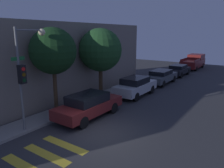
# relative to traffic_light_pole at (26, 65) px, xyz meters

# --- Properties ---
(ground_plane) EXTENTS (60.00, 60.00, 0.00)m
(ground_plane) POSITION_rel_traffic_light_pole_xyz_m (1.65, -3.37, -3.43)
(ground_plane) COLOR #333335
(sidewalk) EXTENTS (26.00, 1.67, 0.14)m
(sidewalk) POSITION_rel_traffic_light_pole_xyz_m (1.65, 0.67, -3.36)
(sidewalk) COLOR gray
(sidewalk) RESTS_ON ground
(building_row) EXTENTS (26.00, 6.00, 5.75)m
(building_row) POSITION_rel_traffic_light_pole_xyz_m (1.65, 4.91, -0.56)
(building_row) COLOR slate
(building_row) RESTS_ON ground
(crosswalk) EXTENTS (3.51, 2.60, 0.00)m
(crosswalk) POSITION_rel_traffic_light_pole_xyz_m (-1.63, -2.57, -3.43)
(crosswalk) COLOR gold
(crosswalk) RESTS_ON ground
(traffic_light_pole) EXTENTS (2.01, 0.56, 5.27)m
(traffic_light_pole) POSITION_rel_traffic_light_pole_xyz_m (0.00, 0.00, 0.00)
(traffic_light_pole) COLOR slate
(traffic_light_pole) RESTS_ON ground
(sedan_near_corner) EXTENTS (4.58, 1.81, 1.47)m
(sedan_near_corner) POSITION_rel_traffic_light_pole_xyz_m (3.11, -1.27, -2.66)
(sedan_near_corner) COLOR maroon
(sedan_near_corner) RESTS_ON ground
(sedan_middle) EXTENTS (4.36, 1.81, 1.52)m
(sedan_middle) POSITION_rel_traffic_light_pole_xyz_m (8.86, -1.27, -2.63)
(sedan_middle) COLOR #B7BABF
(sedan_middle) RESTS_ON ground
(sedan_far_end) EXTENTS (4.61, 1.80, 1.37)m
(sedan_far_end) POSITION_rel_traffic_light_pole_xyz_m (14.14, -1.27, -2.69)
(sedan_far_end) COLOR #4C5156
(sedan_far_end) RESTS_ON ground
(sedan_tail_of_row) EXTENTS (4.30, 1.75, 1.29)m
(sedan_tail_of_row) POSITION_rel_traffic_light_pole_xyz_m (19.36, -1.27, -2.73)
(sedan_tail_of_row) COLOR black
(sedan_tail_of_row) RESTS_ON ground
(pickup_truck) EXTENTS (5.78, 2.09, 1.95)m
(pickup_truck) POSITION_rel_traffic_light_pole_xyz_m (25.95, -1.27, -2.46)
(pickup_truck) COLOR maroon
(pickup_truck) RESTS_ON ground
(tree_near_corner) EXTENTS (2.77, 2.77, 5.34)m
(tree_near_corner) POSITION_rel_traffic_light_pole_xyz_m (2.34, 0.74, 0.50)
(tree_near_corner) COLOR #42301E
(tree_near_corner) RESTS_ON ground
(tree_midblock) EXTENTS (3.26, 3.26, 5.36)m
(tree_midblock) POSITION_rel_traffic_light_pole_xyz_m (6.86, 0.74, 0.28)
(tree_midblock) COLOR #42301E
(tree_midblock) RESTS_ON ground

